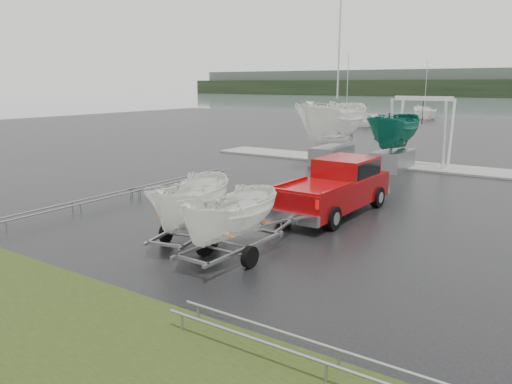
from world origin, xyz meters
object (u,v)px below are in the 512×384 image
trailer_hitched (230,176)px  trailer_parked (190,162)px  pickup_truck (337,185)px  boat_hoist (422,122)px

trailer_hitched → trailer_parked: 1.96m
pickup_truck → trailer_parked: bearing=-107.3°
trailer_hitched → boat_hoist: bearing=92.4°
trailer_hitched → pickup_truck: bearing=90.0°
pickup_truck → trailer_hitched: size_ratio=1.40×
pickup_truck → trailer_parked: trailer_parked is taller
pickup_truck → boat_hoist: boat_hoist is taller
trailer_hitched → trailer_parked: bearing=166.7°
trailer_parked → boat_hoist: bearing=71.4°
boat_hoist → trailer_hitched: bearing=-89.1°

